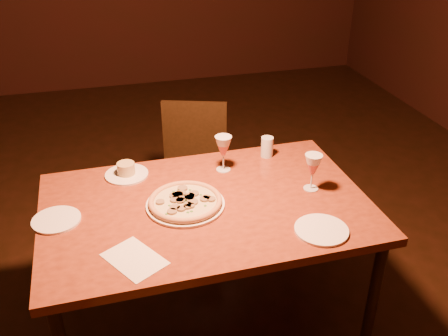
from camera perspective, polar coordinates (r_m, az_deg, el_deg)
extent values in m
plane|color=black|center=(2.83, -8.98, -15.01)|extent=(7.00, 7.00, 0.00)
cube|color=#923C1F|center=(2.20, -2.05, -4.52)|extent=(1.43, 0.92, 0.04)
cylinder|color=black|center=(2.71, -17.56, -8.53)|extent=(0.05, 0.05, 0.72)
cylinder|color=black|center=(2.37, 16.53, -14.81)|extent=(0.05, 0.05, 0.72)
cylinder|color=black|center=(2.91, 8.75, -4.58)|extent=(0.05, 0.05, 0.72)
cube|color=black|center=(3.06, -3.67, -0.76)|extent=(0.51, 0.51, 0.04)
cube|color=black|center=(3.13, -3.37, 4.30)|extent=(0.39, 0.16, 0.38)
cylinder|color=black|center=(3.07, -6.94, -5.81)|extent=(0.03, 0.03, 0.41)
cylinder|color=black|center=(3.34, -5.98, -2.60)|extent=(0.03, 0.03, 0.41)
cylinder|color=black|center=(3.03, -0.84, -6.09)|extent=(0.03, 0.03, 0.41)
cylinder|color=black|center=(3.30, -0.39, -2.81)|extent=(0.03, 0.03, 0.41)
cylinder|color=white|center=(2.18, -4.43, -4.19)|extent=(0.34, 0.34, 0.01)
cylinder|color=#CBBB8C|center=(2.17, -4.44, -3.91)|extent=(0.31, 0.31, 0.01)
torus|color=tan|center=(2.17, -4.45, -3.77)|extent=(0.32, 0.32, 0.02)
cylinder|color=white|center=(2.44, -11.06, -0.72)|extent=(0.21, 0.21, 0.01)
cylinder|color=tan|center=(2.42, -11.14, -0.05)|extent=(0.08, 0.08, 0.06)
cylinder|color=silver|center=(2.55, 4.94, 2.43)|extent=(0.06, 0.06, 0.10)
cylinder|color=white|center=(2.19, -18.61, -5.64)|extent=(0.20, 0.20, 0.01)
cylinder|color=white|center=(2.06, 11.07, -6.96)|extent=(0.22, 0.22, 0.01)
cube|color=silver|center=(1.91, -10.19, -10.20)|extent=(0.25, 0.28, 0.00)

